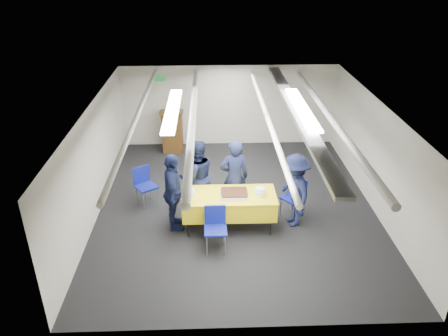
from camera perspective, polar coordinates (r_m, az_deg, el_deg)
The scene contains 14 objects.
ground at distance 9.78m, azimuth 1.60°, elevation -4.94°, with size 7.00×7.00×0.00m, color black.
room_shell at distance 9.35m, azimuth 2.16°, elevation 5.89°, with size 6.00×7.00×2.30m.
serving_table at distance 8.78m, azimuth 0.66°, elevation -4.69°, with size 1.87×0.84×0.77m.
sheet_cake at distance 8.62m, azimuth 1.35°, elevation -3.37°, with size 0.54×0.42×0.09m.
plate_stack_left at distance 8.59m, azimuth -4.56°, elevation -3.28°, with size 0.21×0.21×0.18m.
plate_stack_right at distance 8.64m, azimuth 4.75°, elevation -3.15°, with size 0.23×0.23×0.16m.
podium at distance 12.26m, azimuth -6.75°, elevation 4.93°, with size 0.62×0.53×1.25m.
chair_near at distance 8.24m, azimuth -1.13°, elevation -7.28°, with size 0.43×0.43×0.87m.
chair_right at distance 9.32m, azimuth 9.33°, elevation -3.26°, with size 0.59×0.59×0.87m.
chair_left at distance 9.79m, azimuth -10.41°, elevation -1.79°, with size 0.59×0.59×0.87m.
sailor_a at distance 9.15m, azimuth 1.34°, elevation -1.25°, with size 0.62×0.40×1.69m, color black.
sailor_b at distance 9.27m, azimuth -3.54°, elevation -1.11°, with size 0.79×0.62×1.63m, color black.
sailor_c at distance 8.69m, azimuth -6.68°, elevation -3.22°, with size 0.97×0.40×1.65m, color black.
sailor_d at distance 8.90m, azimuth 9.21°, elevation -2.92°, with size 1.01×0.58×1.57m, color black.
Camera 1 is at (-0.57, -8.30, 5.15)m, focal length 35.00 mm.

